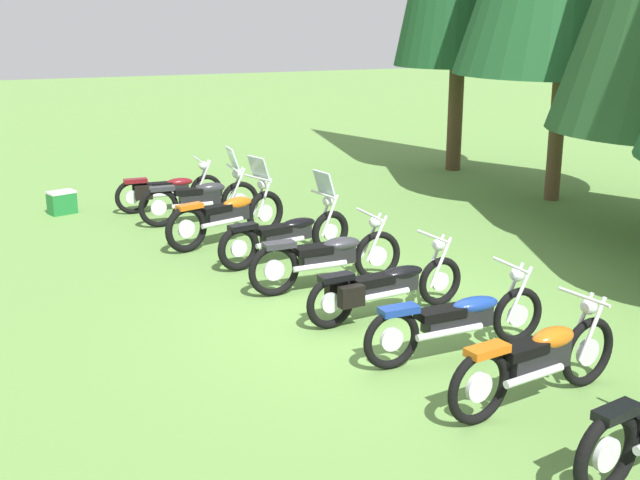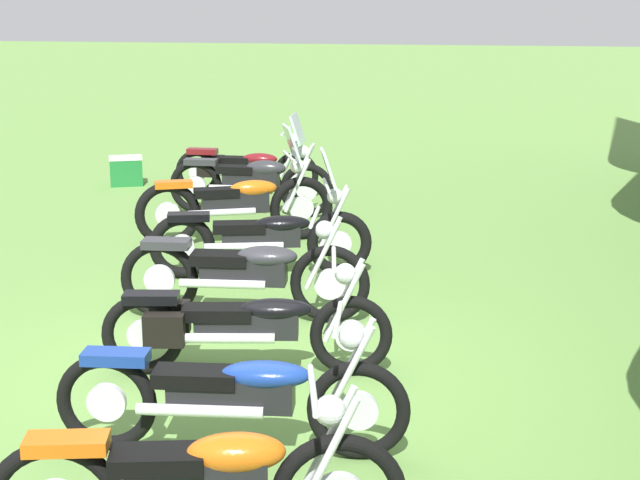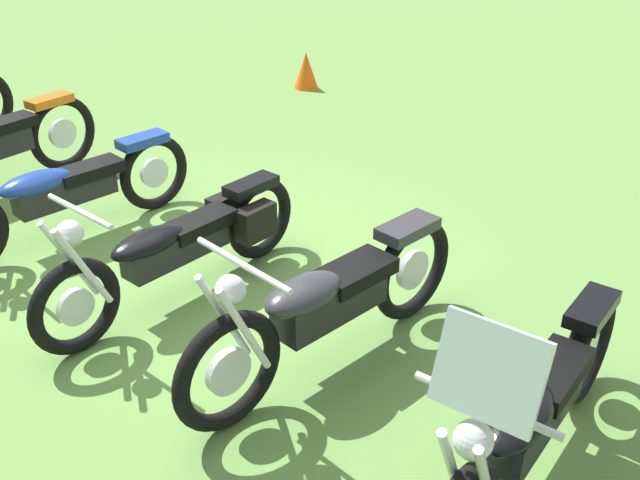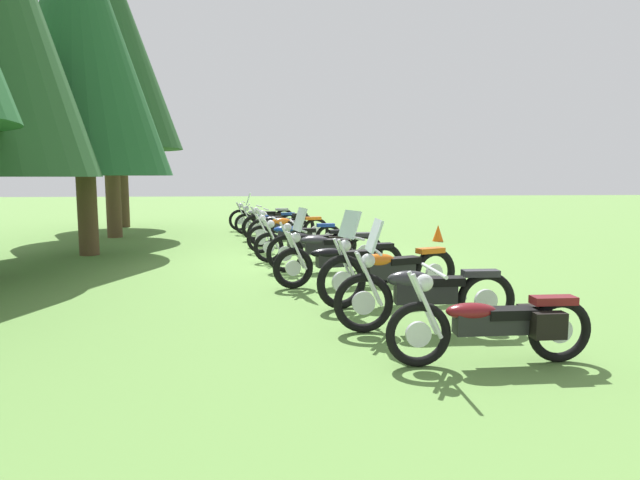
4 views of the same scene
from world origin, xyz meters
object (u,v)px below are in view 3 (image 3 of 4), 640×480
motorcycle_5 (182,244)px  motorcycle_6 (63,191)px  traffic_cone (306,70)px  motorcycle_3 (532,416)px  motorcycle_4 (328,303)px

motorcycle_5 → motorcycle_6: bearing=-86.8°
traffic_cone → motorcycle_5: bearing=129.6°
motorcycle_3 → motorcycle_6: motorcycle_3 is taller
motorcycle_5 → motorcycle_6: 1.41m
motorcycle_4 → motorcycle_6: 2.75m
motorcycle_3 → motorcycle_5: (2.73, 0.32, -0.02)m
motorcycle_4 → traffic_cone: motorcycle_4 is taller
motorcycle_4 → motorcycle_5: size_ratio=1.00×
motorcycle_4 → motorcycle_3: bearing=91.3°
motorcycle_6 → motorcycle_5: bearing=97.3°
traffic_cone → motorcycle_6: bearing=114.3°
motorcycle_3 → motorcycle_5: motorcycle_3 is taller
motorcycle_4 → motorcycle_6: (2.70, 0.48, -0.03)m
motorcycle_5 → traffic_cone: motorcycle_5 is taller
motorcycle_5 → motorcycle_6: size_ratio=0.98×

